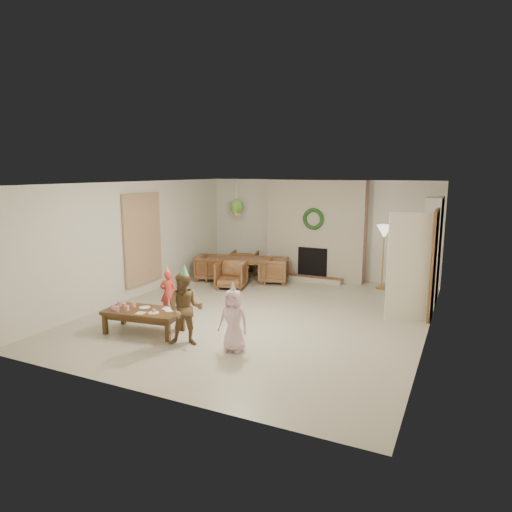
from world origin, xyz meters
The scene contains 56 objects.
floor centered at (0.00, 0.00, 0.00)m, with size 7.00×7.00×0.00m, color #B7B29E.
ceiling centered at (0.00, 0.00, 2.50)m, with size 7.00×7.00×0.00m, color white.
wall_back centered at (0.00, 3.50, 1.25)m, with size 7.00×7.00×0.00m, color silver.
wall_front centered at (0.00, -3.50, 1.25)m, with size 7.00×7.00×0.00m, color silver.
wall_left centered at (-3.00, 0.00, 1.25)m, with size 7.00×7.00×0.00m, color silver.
wall_right centered at (3.00, 0.00, 1.25)m, with size 7.00×7.00×0.00m, color silver.
fireplace_mass centered at (0.00, 3.30, 1.25)m, with size 2.50×0.40×2.50m, color #531617.
fireplace_hearth centered at (0.00, 2.95, 0.06)m, with size 1.60×0.30×0.12m, color #602D1A.
fireplace_firebox centered at (0.00, 3.12, 0.45)m, with size 0.75×0.12×0.75m, color black.
fireplace_wreath centered at (0.00, 3.07, 1.55)m, with size 0.54×0.54×0.10m, color #18401B.
floor_lamp_base centered at (1.74, 3.00, 0.01)m, with size 0.28×0.28×0.03m, color gold.
floor_lamp_post centered at (1.74, 3.00, 0.70)m, with size 0.03×0.03×1.34m, color gold.
floor_lamp_shade centered at (1.74, 3.00, 1.34)m, with size 0.36×0.36×0.30m, color beige.
bookshelf_carcass centered at (2.84, 2.30, 1.10)m, with size 0.30×1.00×2.20m, color white.
bookshelf_shelf_a centered at (2.82, 2.30, 0.45)m, with size 0.30×0.92×0.03m, color white.
bookshelf_shelf_b centered at (2.82, 2.30, 0.85)m, with size 0.30×0.92×0.03m, color white.
bookshelf_shelf_c centered at (2.82, 2.30, 1.25)m, with size 0.30×0.92×0.03m, color white.
bookshelf_shelf_d centered at (2.82, 2.30, 1.65)m, with size 0.30×0.92×0.03m, color white.
books_row_lower centered at (2.80, 2.15, 0.59)m, with size 0.20×0.40×0.24m, color maroon.
books_row_mid centered at (2.80, 2.35, 0.99)m, with size 0.20×0.44×0.24m, color #294297.
books_row_upper centered at (2.80, 2.20, 1.38)m, with size 0.20×0.36×0.22m, color #B97727.
door_frame centered at (2.96, 1.20, 1.02)m, with size 0.05×0.86×2.04m, color brown.
door_leaf centered at (2.58, 0.82, 1.00)m, with size 0.05×0.80×2.00m, color beige.
curtain_panel centered at (-2.96, 0.20, 1.25)m, with size 0.06×1.20×2.00m, color #C4AE8A.
dining_table centered at (-1.64, 2.20, 0.29)m, with size 1.62×0.91×0.57m, color brown.
dining_chair_near centered at (-1.47, 1.51, 0.32)m, with size 0.67×0.69×0.63m, color brown.
dining_chair_far centered at (-1.82, 2.89, 0.32)m, with size 0.67×0.69×0.63m, color brown.
dining_chair_left centered at (-2.33, 2.02, 0.32)m, with size 0.67×0.69×0.63m, color brown.
dining_chair_right centered at (-0.78, 2.42, 0.32)m, with size 0.67×0.69×0.63m, color brown.
hanging_plant_cord centered at (-1.30, 1.50, 2.15)m, with size 0.01×0.01×0.70m, color tan.
hanging_plant_pot centered at (-1.30, 1.50, 1.80)m, with size 0.16×0.16×0.12m, color #996331.
hanging_plant_foliage centered at (-1.30, 1.50, 1.92)m, with size 0.32×0.32×0.32m, color #294B19.
coffee_table_top centered at (-1.39, -1.77, 0.37)m, with size 1.30×0.65×0.06m, color #4A3118.
coffee_table_apron centered at (-1.39, -1.77, 0.30)m, with size 1.20×0.55×0.08m, color #4A3118.
coffee_leg_fl centered at (-1.94, -2.11, 0.17)m, with size 0.07×0.07×0.34m, color #4A3118.
coffee_leg_fr centered at (-0.77, -1.95, 0.17)m, with size 0.07×0.07×0.34m, color #4A3118.
coffee_leg_bl centered at (-2.01, -1.59, 0.17)m, with size 0.07×0.07×0.34m, color #4A3118.
coffee_leg_br centered at (-0.84, -1.42, 0.17)m, with size 0.07×0.07×0.34m, color #4A3118.
cup_a centered at (-1.86, -1.98, 0.45)m, with size 0.07×0.07×0.09m, color white.
cup_b centered at (-1.89, -1.79, 0.45)m, with size 0.07×0.07×0.09m, color white.
cup_c centered at (-1.74, -2.02, 0.45)m, with size 0.07×0.07×0.09m, color white.
cup_d centered at (-1.77, -1.82, 0.45)m, with size 0.07×0.07×0.09m, color white.
cup_e centered at (-1.61, -1.92, 0.45)m, with size 0.07×0.07×0.09m, color white.
cup_f centered at (-1.64, -1.72, 0.45)m, with size 0.07×0.07×0.09m, color white.
plate_a centered at (-1.46, -1.65, 0.40)m, with size 0.18×0.18×0.01m, color white.
plate_b centered at (-1.13, -1.83, 0.40)m, with size 0.18×0.18×0.01m, color white.
plate_c centered at (-0.96, -1.60, 0.40)m, with size 0.18×0.18×0.01m, color white.
food_scoop centered at (-1.13, -1.83, 0.44)m, with size 0.07×0.07×0.07m, color tan.
napkin_left centered at (-1.31, -1.94, 0.40)m, with size 0.15×0.15×0.01m, color #E2A6BA.
napkin_right centered at (-1.07, -1.54, 0.40)m, with size 0.15×0.15×0.01m, color #E2A6BA.
child_red centered at (-1.59, -0.79, 0.43)m, with size 0.31×0.21×0.86m, color red.
party_hat_red centered at (-1.59, -0.79, 0.89)m, with size 0.12×0.12×0.16m, color gold.
child_plaid centered at (-0.42, -1.93, 0.59)m, with size 0.57×0.44×1.17m, color maroon.
party_hat_plaid centered at (-0.42, -1.93, 1.21)m, with size 0.14×0.14×0.19m, color #53C271.
child_pink centered at (0.36, -1.82, 0.48)m, with size 0.47×0.31×0.97m, color #EFBFCE.
party_hat_pink centered at (0.36, -1.82, 1.00)m, with size 0.13×0.13×0.17m, color silver.
Camera 1 is at (3.51, -7.64, 2.73)m, focal length 31.89 mm.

